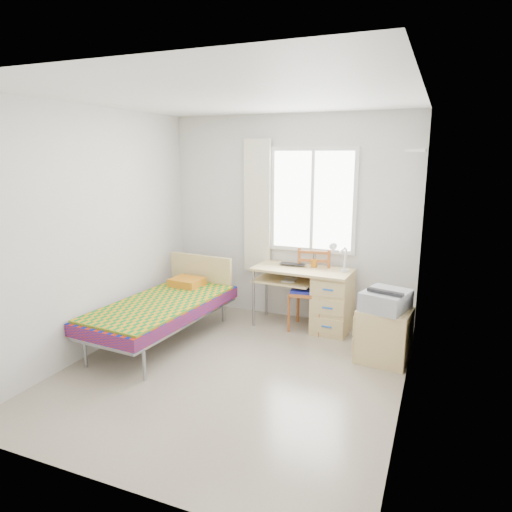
% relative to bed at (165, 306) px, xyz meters
% --- Properties ---
extents(floor, '(3.50, 3.50, 0.00)m').
position_rel_bed_xyz_m(floor, '(1.06, -0.44, -0.40)').
color(floor, '#BCAD93').
rests_on(floor, ground).
extents(ceiling, '(3.50, 3.50, 0.00)m').
position_rel_bed_xyz_m(ceiling, '(1.06, -0.44, 2.20)').
color(ceiling, white).
rests_on(ceiling, wall_back).
extents(wall_back, '(3.20, 0.00, 3.20)m').
position_rel_bed_xyz_m(wall_back, '(1.06, 1.31, 0.90)').
color(wall_back, silver).
rests_on(wall_back, ground).
extents(wall_left, '(0.00, 3.50, 3.50)m').
position_rel_bed_xyz_m(wall_left, '(-0.54, -0.44, 0.90)').
color(wall_left, silver).
rests_on(wall_left, ground).
extents(wall_right, '(0.00, 3.50, 3.50)m').
position_rel_bed_xyz_m(wall_right, '(2.66, -0.44, 0.90)').
color(wall_right, silver).
rests_on(wall_right, ground).
extents(window, '(1.10, 0.04, 1.30)m').
position_rel_bed_xyz_m(window, '(1.36, 1.29, 1.15)').
color(window, white).
rests_on(window, wall_back).
extents(curtain, '(0.35, 0.05, 1.70)m').
position_rel_bed_xyz_m(curtain, '(0.64, 1.24, 1.05)').
color(curtain, '#FAECCE').
rests_on(curtain, wall_back).
extents(floating_shelf, '(0.20, 0.32, 0.03)m').
position_rel_bed_xyz_m(floating_shelf, '(2.55, 0.96, 1.75)').
color(floating_shelf, white).
rests_on(floating_shelf, wall_right).
extents(bed, '(1.05, 1.98, 0.83)m').
position_rel_bed_xyz_m(bed, '(0.00, 0.00, 0.00)').
color(bed, gray).
rests_on(bed, floor).
extents(desk, '(1.22, 0.61, 0.75)m').
position_rel_bed_xyz_m(desk, '(1.65, 1.00, 0.00)').
color(desk, tan).
rests_on(desk, floor).
extents(chair, '(0.48, 0.48, 0.98)m').
position_rel_bed_xyz_m(chair, '(1.45, 0.99, 0.15)').
color(chair, '#97591D').
rests_on(chair, floor).
extents(cabinet, '(0.57, 0.51, 0.56)m').
position_rel_bed_xyz_m(cabinet, '(2.40, 0.39, -0.12)').
color(cabinet, tan).
rests_on(cabinet, floor).
extents(printer, '(0.52, 0.56, 0.20)m').
position_rel_bed_xyz_m(printer, '(2.40, 0.39, 0.26)').
color(printer, '#9C9FA4').
rests_on(printer, cabinet).
extents(laptop, '(0.33, 0.22, 0.03)m').
position_rel_bed_xyz_m(laptop, '(1.18, 1.05, 0.36)').
color(laptop, black).
rests_on(laptop, desk).
extents(pen_cup, '(0.09, 0.09, 0.10)m').
position_rel_bed_xyz_m(pen_cup, '(1.44, 1.13, 0.39)').
color(pen_cup, '#CC6D16').
rests_on(pen_cup, desk).
extents(task_lamp, '(0.21, 0.31, 0.37)m').
position_rel_bed_xyz_m(task_lamp, '(1.78, 0.93, 0.57)').
color(task_lamp, white).
rests_on(task_lamp, desk).
extents(book, '(0.19, 0.24, 0.02)m').
position_rel_bed_xyz_m(book, '(1.10, 0.97, 0.19)').
color(book, gray).
rests_on(book, desk).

